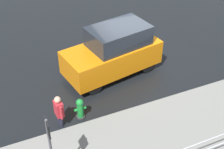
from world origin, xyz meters
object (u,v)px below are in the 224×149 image
fire_hydrant (80,109)px  pedestrian (59,110)px  sign_post (50,143)px  moving_hatchback (114,52)px

fire_hydrant → pedestrian: (0.74, 0.06, 0.28)m
fire_hydrant → sign_post: (1.48, 2.16, 1.18)m
moving_hatchback → sign_post: bearing=48.8°
sign_post → fire_hydrant: bearing=-124.5°
pedestrian → sign_post: (0.74, 2.10, 0.90)m
moving_hatchback → sign_post: sign_post is taller
fire_hydrant → sign_post: size_ratio=0.33×
pedestrian → sign_post: sign_post is taller
moving_hatchback → sign_post: size_ratio=1.72×
pedestrian → sign_post: bearing=70.6°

